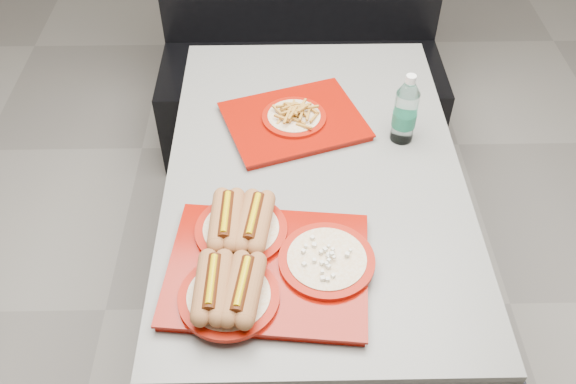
{
  "coord_description": "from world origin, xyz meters",
  "views": [
    {
      "loc": [
        -0.11,
        -1.36,
        2.03
      ],
      "look_at": [
        -0.08,
        -0.18,
        0.83
      ],
      "focal_mm": 38.0,
      "sensor_mm": 36.0,
      "label": 1
    }
  ],
  "objects_px": {
    "booth_bench": "(301,64)",
    "diner_table": "(313,205)",
    "water_bottle": "(405,112)",
    "tray_near": "(259,262)",
    "tray_far": "(294,119)"
  },
  "relations": [
    {
      "from": "tray_far",
      "to": "diner_table",
      "type": "bearing_deg",
      "value": -74.85
    },
    {
      "from": "tray_near",
      "to": "water_bottle",
      "type": "bearing_deg",
      "value": 49.64
    },
    {
      "from": "diner_table",
      "to": "water_bottle",
      "type": "bearing_deg",
      "value": 25.79
    },
    {
      "from": "tray_near",
      "to": "booth_bench",
      "type": "bearing_deg",
      "value": 83.75
    },
    {
      "from": "diner_table",
      "to": "water_bottle",
      "type": "relative_size",
      "value": 5.89
    },
    {
      "from": "booth_bench",
      "to": "diner_table",
      "type": "bearing_deg",
      "value": -90.0
    },
    {
      "from": "booth_bench",
      "to": "tray_near",
      "type": "relative_size",
      "value": 2.44
    },
    {
      "from": "booth_bench",
      "to": "tray_far",
      "type": "bearing_deg",
      "value": -93.76
    },
    {
      "from": "diner_table",
      "to": "tray_near",
      "type": "distance_m",
      "value": 0.47
    },
    {
      "from": "tray_near",
      "to": "water_bottle",
      "type": "distance_m",
      "value": 0.7
    },
    {
      "from": "diner_table",
      "to": "tray_far",
      "type": "distance_m",
      "value": 0.29
    },
    {
      "from": "tray_far",
      "to": "water_bottle",
      "type": "xyz_separation_m",
      "value": [
        0.34,
        -0.08,
        0.08
      ]
    },
    {
      "from": "tray_near",
      "to": "water_bottle",
      "type": "height_order",
      "value": "water_bottle"
    },
    {
      "from": "diner_table",
      "to": "booth_bench",
      "type": "bearing_deg",
      "value": 90.0
    },
    {
      "from": "booth_bench",
      "to": "tray_near",
      "type": "distance_m",
      "value": 1.54
    }
  ]
}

